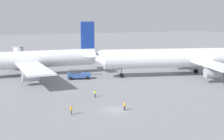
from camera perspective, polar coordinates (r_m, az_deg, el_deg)
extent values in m
plane|color=gray|center=(57.82, 0.58, -7.29)|extent=(600.00, 600.00, 0.00)
cylinder|color=white|center=(93.82, -16.79, 1.73)|extent=(46.50, 8.65, 5.00)
cone|color=white|center=(99.63, -2.89, 2.52)|extent=(3.91, 4.27, 4.00)
cube|color=white|center=(94.22, -15.37, 1.36)|extent=(10.19, 48.40, 0.44)
cube|color=white|center=(98.72, -4.25, 2.74)|extent=(4.22, 13.21, 0.28)
cube|color=#193899|center=(98.12, -4.46, 6.32)|extent=(4.41, 0.71, 8.38)
cylinder|color=#999EA3|center=(107.55, -16.94, 1.25)|extent=(4.39, 2.93, 2.60)
cylinder|color=#999EA3|center=(81.20, -14.59, -1.10)|extent=(4.39, 2.93, 2.60)
cylinder|color=slate|center=(91.41, -14.37, -0.41)|extent=(0.28, 0.28, 1.99)
cylinder|color=black|center=(91.58, -14.34, -1.02)|extent=(1.34, 0.65, 1.30)
cylinder|color=slate|center=(98.05, -15.03, 0.20)|extent=(0.28, 0.28, 1.99)
cylinder|color=black|center=(98.20, -15.01, -0.38)|extent=(1.34, 0.65, 1.30)
cylinder|color=silver|center=(94.51, 13.98, 2.20)|extent=(49.81, 21.93, 5.45)
cone|color=silver|center=(87.60, -2.28, 1.93)|extent=(4.30, 5.66, 5.01)
cube|color=silver|center=(95.63, 15.36, 1.73)|extent=(19.44, 40.44, 0.44)
cylinder|color=#999EA3|center=(105.85, 12.29, 1.55)|extent=(4.82, 3.84, 2.60)
cylinder|color=#999EA3|center=(85.32, 17.84, -0.47)|extent=(4.82, 3.84, 2.60)
cylinder|color=slate|center=(93.39, 16.70, -0.22)|extent=(0.28, 0.28, 2.27)
cylinder|color=black|center=(93.58, 16.67, -0.91)|extent=(1.41, 0.95, 1.30)
cylinder|color=slate|center=(99.48, 15.01, 0.40)|extent=(0.28, 0.28, 2.27)
cylinder|color=black|center=(99.65, 14.99, -0.24)|extent=(1.41, 0.95, 1.30)
cylinder|color=slate|center=(89.07, 1.75, -0.28)|extent=(0.28, 0.28, 2.27)
cylinder|color=black|center=(89.27, 1.75, -1.00)|extent=(1.41, 0.95, 1.30)
cube|color=#2D4C8C|center=(87.82, -6.03, -0.95)|extent=(6.96, 4.74, 1.18)
cube|color=#333D47|center=(87.60, -6.96, -0.30)|extent=(2.91, 2.83, 0.90)
cylinder|color=#4C4C51|center=(88.11, -2.90, -0.80)|extent=(3.07, 1.28, 0.20)
sphere|color=orange|center=(87.50, -6.97, 0.10)|extent=(0.24, 0.24, 0.24)
cylinder|color=black|center=(86.53, -7.51, -1.53)|extent=(0.95, 0.59, 0.90)
cylinder|color=black|center=(89.20, -7.54, -1.21)|extent=(0.95, 0.59, 0.90)
cylinder|color=black|center=(86.71, -4.46, -1.46)|extent=(0.95, 0.59, 0.90)
cylinder|color=black|center=(89.37, -4.58, -1.14)|extent=(0.95, 0.59, 0.90)
cylinder|color=black|center=(57.58, 2.32, -6.96)|extent=(0.28, 0.28, 0.79)
cylinder|color=orange|center=(57.40, 2.32, -6.31)|extent=(0.36, 0.36, 0.56)
sphere|color=beige|center=(57.30, 2.32, -5.94)|extent=(0.21, 0.21, 0.21)
cylinder|color=#2D3351|center=(66.96, -3.11, -4.64)|extent=(0.28, 0.28, 0.84)
cylinder|color=#D1E02D|center=(66.80, -3.12, -4.04)|extent=(0.36, 0.36, 0.60)
sphere|color=brown|center=(66.70, -3.12, -3.70)|extent=(0.23, 0.23, 0.23)
cylinder|color=#4C4C51|center=(55.35, -7.41, -7.68)|extent=(0.28, 0.28, 0.83)
cylinder|color=orange|center=(55.15, -7.43, -6.97)|extent=(0.36, 0.36, 0.59)
sphere|color=tan|center=(55.04, -7.44, -6.56)|extent=(0.23, 0.23, 0.23)
cylinder|color=#B7B7BC|center=(116.44, -16.60, 2.89)|extent=(6.71, 18.74, 3.20)
cylinder|color=#99999E|center=(125.63, -16.67, 3.32)|extent=(3.84, 3.84, 3.52)
cylinder|color=#595960|center=(124.86, -16.61, 2.26)|extent=(0.70, 0.70, 4.45)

